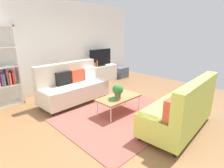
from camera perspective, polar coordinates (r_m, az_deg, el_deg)
The scene contains 15 objects.
ground_plane at distance 4.58m, azimuth 2.16°, elevation -8.97°, with size 7.68×7.68×0.00m, color brown.
wall_far at distance 6.41m, azimuth -16.47°, elevation 11.23°, with size 6.40×0.12×2.90m, color white.
area_rug at distance 4.42m, azimuth 3.64°, elevation -9.90°, with size 2.90×2.20×0.01m, color #9E4C42.
couch_beige at distance 5.22m, azimuth -12.17°, elevation -0.75°, with size 1.94×0.93×1.10m.
couch_green at distance 3.89m, azimuth 20.84°, elevation -7.67°, with size 1.96×0.99×1.10m.
coffee_table at distance 4.42m, azimuth 2.24°, elevation -4.39°, with size 1.10×0.56×0.42m.
tv_console at distance 7.16m, azimuth -3.63°, elevation 3.18°, with size 1.40×0.44×0.64m, color silver.
tv at distance 7.03m, azimuth -3.61°, elevation 8.18°, with size 1.00×0.20×0.64m.
storage_trunk at distance 7.86m, azimuth 2.97°, elevation 3.65°, with size 0.52×0.40×0.44m, color #4C5666.
potted_plant at distance 4.21m, azimuth 1.83°, elevation -2.03°, with size 0.25×0.25×0.36m.
table_book_0 at distance 4.28m, azimuth 0.79°, elevation -4.42°, with size 0.24×0.18×0.04m, color #3F8C4C.
vase_0 at distance 6.76m, azimuth -7.71°, elevation 5.66°, with size 0.12×0.12×0.14m, color silver.
bottle_0 at distance 6.80m, azimuth -6.07°, elevation 5.91°, with size 0.05×0.05×0.18m, color purple.
bottle_1 at distance 6.86m, azimuth -5.41°, elevation 5.98°, with size 0.06×0.06×0.16m, color orange.
bottle_2 at distance 6.92m, azimuth -4.71°, elevation 6.40°, with size 0.05×0.05×0.24m, color orange.
Camera 1 is at (-3.00, -2.84, 1.97)m, focal length 29.15 mm.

